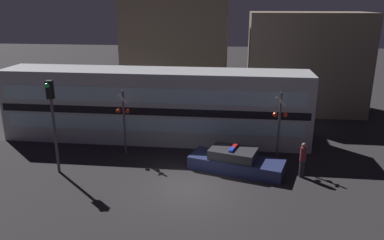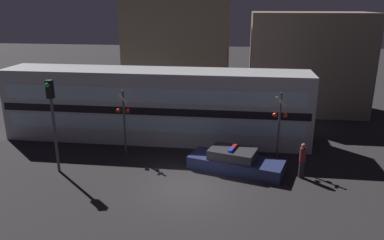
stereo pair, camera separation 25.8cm
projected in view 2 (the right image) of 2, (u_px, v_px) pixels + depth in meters
The scene contains 9 objects.
ground_plane at pixel (188, 188), 17.69m from camera, with size 120.00×120.00×0.00m, color #262326.
train at pixel (156, 105), 23.50m from camera, with size 18.97×2.90×4.47m.
police_car at pixel (235, 162), 19.48m from camera, with size 5.16×2.98×1.28m.
pedestrian at pixel (302, 160), 18.53m from camera, with size 0.31×0.31×1.82m.
crossing_signal_near at pixel (279, 124), 19.80m from camera, with size 0.77×0.31×3.96m.
crossing_signal_far at pixel (124, 118), 21.05m from camera, with size 0.77×0.31×3.77m.
traffic_light_corner at pixel (52, 111), 18.51m from camera, with size 0.30×0.46×4.82m.
building_left at pixel (177, 53), 30.67m from camera, with size 8.38×4.06×8.92m.
building_center at pixel (307, 63), 29.48m from camera, with size 8.94×5.00×7.71m.
Camera 2 is at (2.25, -15.73, 8.41)m, focal length 35.00 mm.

